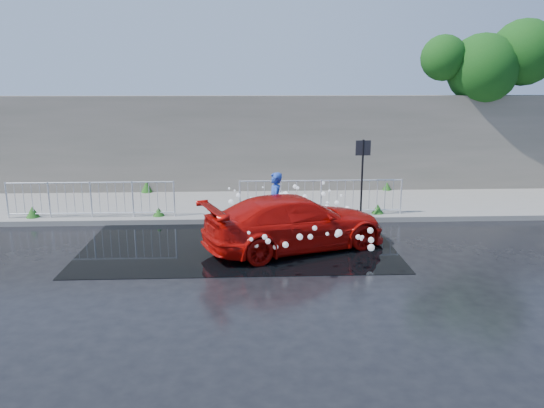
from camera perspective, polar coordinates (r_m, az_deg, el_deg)
The scene contains 13 objects.
ground at distance 13.24m, azimuth -5.82°, elevation -5.54°, with size 90.00×90.00×0.00m, color black.
pavement at distance 18.02m, azimuth -4.97°, elevation -0.14°, with size 30.00×4.00×0.15m, color slate.
curb at distance 16.08m, azimuth -5.25°, elevation -1.80°, with size 30.00×0.25×0.16m, color slate.
retaining_wall at distance 19.86m, azimuth -4.82°, elevation 6.48°, with size 30.00×0.60×3.50m, color #5F5B50.
puddle at distance 14.17m, azimuth -3.58°, elevation -4.19°, with size 8.00×5.00×0.01m, color black.
sign_post at distance 16.18m, azimuth 9.71°, elevation 4.12°, with size 0.45×0.06×2.50m.
tree at distance 21.91m, azimuth 22.72°, elevation 13.89°, with size 5.06×2.62×6.42m.
railing_left at distance 16.93m, azimuth -18.89°, elevation 0.58°, with size 5.05×0.05×1.10m.
railing_right at distance 16.40m, azimuth 5.29°, elevation 0.86°, with size 5.05×0.05×1.10m.
weeds at distance 17.59m, azimuth -6.11°, elevation 0.35°, with size 12.17×3.93×0.43m.
water_spray at distance 14.37m, azimuth 2.13°, elevation -1.21°, with size 3.65×5.80×1.04m.
red_car at distance 13.54m, azimuth 2.54°, elevation -2.00°, with size 1.94×4.76×1.38m, color #AA0B06.
person at distance 14.72m, azimuth 0.32°, elevation 0.03°, with size 0.64×0.42×1.76m, color #2141A7.
Camera 1 is at (0.78, -12.50, 4.29)m, focal length 35.00 mm.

